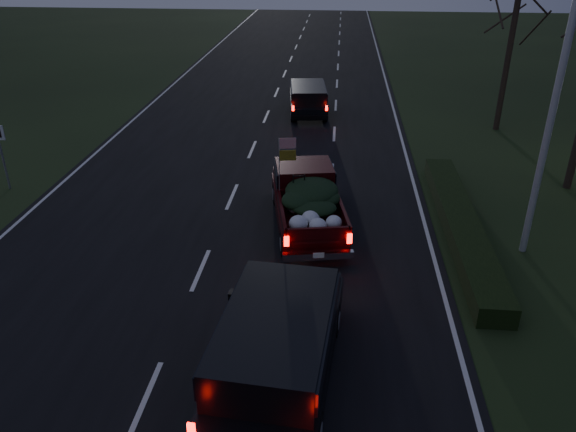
% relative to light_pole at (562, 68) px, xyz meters
% --- Properties ---
extents(ground, '(120.00, 120.00, 0.00)m').
position_rel_light_pole_xyz_m(ground, '(-9.50, -2.00, -5.48)').
color(ground, black).
rests_on(ground, ground).
extents(road_asphalt, '(14.00, 120.00, 0.02)m').
position_rel_light_pole_xyz_m(road_asphalt, '(-9.50, -2.00, -5.47)').
color(road_asphalt, black).
rests_on(road_asphalt, ground).
extents(hedge_row, '(1.00, 10.00, 0.60)m').
position_rel_light_pole_xyz_m(hedge_row, '(-1.70, 1.00, -5.18)').
color(hedge_row, black).
rests_on(hedge_row, ground).
extents(light_pole, '(0.50, 0.90, 9.16)m').
position_rel_light_pole_xyz_m(light_pole, '(0.00, 0.00, 0.00)').
color(light_pole, silver).
rests_on(light_pole, ground).
extents(route_sign, '(0.55, 0.08, 2.50)m').
position_rel_light_pole_xyz_m(route_sign, '(-18.00, 3.00, -3.82)').
color(route_sign, gray).
rests_on(route_sign, ground).
extents(bare_tree_far, '(3.60, 3.60, 7.00)m').
position_rel_light_pole_xyz_m(bare_tree_far, '(2.00, 12.00, -0.25)').
color(bare_tree_far, black).
rests_on(bare_tree_far, ground).
extents(pickup_truck, '(2.82, 5.41, 2.70)m').
position_rel_light_pole_xyz_m(pickup_truck, '(-6.64, 1.06, -4.47)').
color(pickup_truck, '#340709').
rests_on(pickup_truck, ground).
extents(lead_suv, '(2.27, 4.56, 1.26)m').
position_rel_light_pole_xyz_m(lead_suv, '(-7.36, 13.67, -4.53)').
color(lead_suv, black).
rests_on(lead_suv, ground).
extents(rear_suv, '(2.67, 5.48, 1.53)m').
position_rel_light_pole_xyz_m(rear_suv, '(-6.82, -6.29, -4.33)').
color(rear_suv, black).
rests_on(rear_suv, ground).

